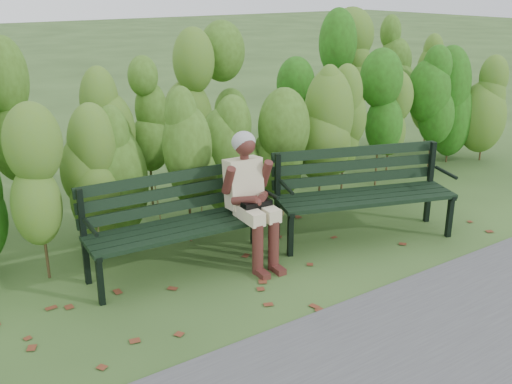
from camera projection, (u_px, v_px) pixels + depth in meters
ground at (275, 268)px, 6.30m from camera, size 80.00×80.00×0.00m
footpath at (442, 376)px, 4.59m from camera, size 60.00×2.50×0.01m
hedge_band at (187, 119)px, 7.33m from camera, size 11.04×1.67×2.42m
leaf_litter at (294, 264)px, 6.40m from camera, size 5.98×2.13×0.01m
bench_left at (179, 215)px, 6.14m from camera, size 2.04×0.80×1.00m
bench_right at (362, 186)px, 6.95m from camera, size 2.16×1.29×1.03m
seated_woman at (250, 190)px, 6.24m from camera, size 0.55×0.81×1.40m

